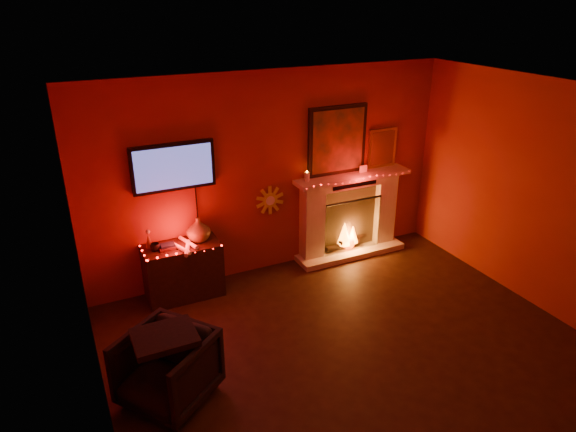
{
  "coord_description": "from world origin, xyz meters",
  "views": [
    {
      "loc": [
        -2.58,
        -3.35,
        3.54
      ],
      "look_at": [
        -0.16,
        1.7,
        1.1
      ],
      "focal_mm": 32.0,
      "sensor_mm": 36.0,
      "label": 1
    }
  ],
  "objects_px": {
    "tv": "(173,167)",
    "console_table": "(184,267)",
    "armchair": "(167,368)",
    "sunburst_clock": "(270,200)",
    "fireplace": "(349,207)"
  },
  "relations": [
    {
      "from": "fireplace",
      "to": "armchair",
      "type": "height_order",
      "value": "fireplace"
    },
    {
      "from": "sunburst_clock",
      "to": "tv",
      "type": "bearing_deg",
      "value": -178.76
    },
    {
      "from": "tv",
      "to": "console_table",
      "type": "relative_size",
      "value": 1.22
    },
    {
      "from": "sunburst_clock",
      "to": "console_table",
      "type": "distance_m",
      "value": 1.42
    },
    {
      "from": "sunburst_clock",
      "to": "armchair",
      "type": "distance_m",
      "value": 2.79
    },
    {
      "from": "sunburst_clock",
      "to": "armchair",
      "type": "height_order",
      "value": "sunburst_clock"
    },
    {
      "from": "console_table",
      "to": "armchair",
      "type": "bearing_deg",
      "value": -110.01
    },
    {
      "from": "tv",
      "to": "armchair",
      "type": "xyz_separation_m",
      "value": [
        -0.65,
        -1.91,
        -1.29
      ]
    },
    {
      "from": "fireplace",
      "to": "sunburst_clock",
      "type": "distance_m",
      "value": 1.23
    },
    {
      "from": "tv",
      "to": "armchair",
      "type": "distance_m",
      "value": 2.4
    },
    {
      "from": "sunburst_clock",
      "to": "console_table",
      "type": "bearing_deg",
      "value": -170.28
    },
    {
      "from": "tv",
      "to": "armchair",
      "type": "bearing_deg",
      "value": -108.84
    },
    {
      "from": "console_table",
      "to": "sunburst_clock",
      "type": "bearing_deg",
      "value": 9.72
    },
    {
      "from": "fireplace",
      "to": "tv",
      "type": "bearing_deg",
      "value": 178.5
    },
    {
      "from": "console_table",
      "to": "armchair",
      "type": "relative_size",
      "value": 1.31
    }
  ]
}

